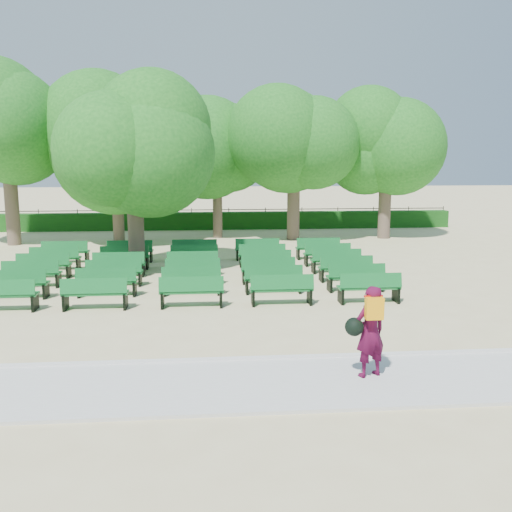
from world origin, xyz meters
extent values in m
plane|color=#CEBE89|center=(0.00, 0.00, 0.00)|extent=(120.00, 120.00, 0.00)
cube|color=beige|center=(0.00, -7.40, 0.03)|extent=(30.00, 2.20, 0.06)
cube|color=silver|center=(0.00, -6.25, 0.05)|extent=(30.00, 0.12, 0.10)
cube|color=#164C14|center=(0.00, 14.00, 0.45)|extent=(26.00, 0.70, 0.90)
cube|color=#116328|center=(-0.67, 1.23, 0.41)|extent=(1.65, 0.52, 0.05)
cube|color=#116328|center=(-0.67, 1.04, 0.63)|extent=(1.63, 0.19, 0.38)
cylinder|color=brown|center=(-2.57, 2.73, 1.51)|extent=(0.54, 0.54, 3.03)
ellipsoid|color=#226F1E|center=(-2.57, 2.73, 4.20)|extent=(4.25, 4.25, 3.83)
imported|color=#440926|center=(2.50, -7.25, 0.85)|extent=(0.67, 0.56, 1.58)
cube|color=#FFA10D|center=(2.50, -7.43, 1.30)|extent=(0.30, 0.15, 0.37)
sphere|color=black|center=(2.21, -7.31, 0.96)|extent=(0.32, 0.32, 0.32)
camera|label=1|loc=(-0.26, -16.35, 3.76)|focal=40.00mm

